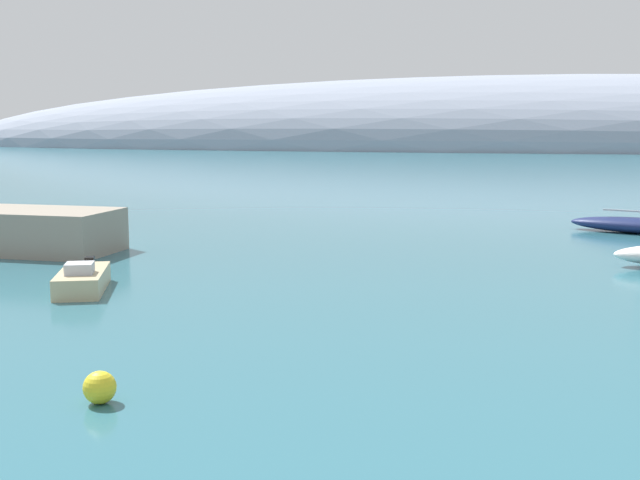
% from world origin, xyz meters
% --- Properties ---
extents(distant_ridge, '(306.41, 63.47, 33.71)m').
position_xyz_m(distant_ridge, '(19.47, 193.62, 0.00)').
color(distant_ridge, '#8E99AD').
rests_on(distant_ridge, ground).
extents(motorboat_sand_alongside_breakwater, '(2.94, 4.55, 1.17)m').
position_xyz_m(motorboat_sand_alongside_breakwater, '(-7.90, 23.45, 0.43)').
color(motorboat_sand_alongside_breakwater, '#C6B284').
rests_on(motorboat_sand_alongside_breakwater, water).
extents(mooring_buoy_yellow, '(0.75, 0.75, 0.75)m').
position_xyz_m(mooring_buoy_yellow, '(-1.44, 12.14, 0.38)').
color(mooring_buoy_yellow, yellow).
rests_on(mooring_buoy_yellow, water).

